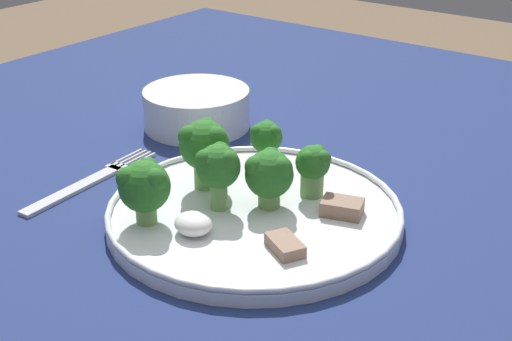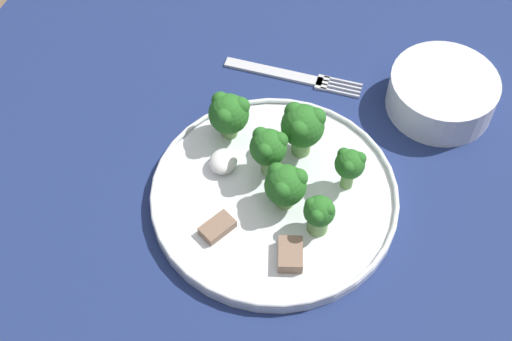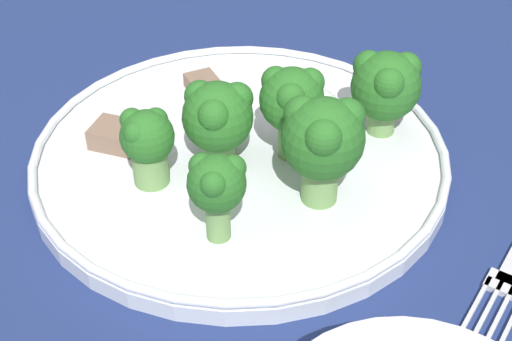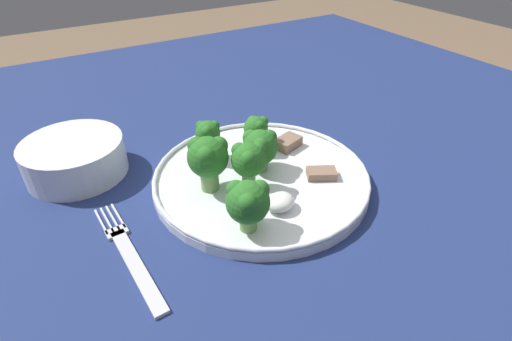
% 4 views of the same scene
% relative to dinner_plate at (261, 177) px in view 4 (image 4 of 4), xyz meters
% --- Properties ---
extents(table, '(1.33, 1.15, 0.76)m').
position_rel_dinner_plate_xyz_m(table, '(0.03, 0.10, -0.09)').
color(table, navy).
rests_on(table, ground_plane).
extents(dinner_plate, '(0.28, 0.28, 0.02)m').
position_rel_dinner_plate_xyz_m(dinner_plate, '(0.00, 0.00, 0.00)').
color(dinner_plate, white).
rests_on(dinner_plate, table).
extents(fork, '(0.03, 0.18, 0.00)m').
position_rel_dinner_plate_xyz_m(fork, '(-0.19, -0.04, -0.01)').
color(fork, silver).
rests_on(fork, table).
extents(cream_bowl, '(0.13, 0.13, 0.05)m').
position_rel_dinner_plate_xyz_m(cream_bowl, '(-0.20, 0.15, 0.01)').
color(cream_bowl, silver).
rests_on(cream_bowl, table).
extents(broccoli_floret_near_rim_left, '(0.05, 0.05, 0.06)m').
position_rel_dinner_plate_xyz_m(broccoli_floret_near_rim_left, '(-0.07, -0.08, 0.04)').
color(broccoli_floret_near_rim_left, '#709E56').
rests_on(broccoli_floret_near_rim_left, dinner_plate).
extents(broccoli_floret_center_left, '(0.05, 0.05, 0.06)m').
position_rel_dinner_plate_xyz_m(broccoli_floret_center_left, '(0.01, 0.01, 0.04)').
color(broccoli_floret_center_left, '#709E56').
rests_on(broccoli_floret_center_left, dinner_plate).
extents(broccoli_floret_back_left, '(0.04, 0.03, 0.05)m').
position_rel_dinner_plate_xyz_m(broccoli_floret_back_left, '(0.03, 0.06, 0.04)').
color(broccoli_floret_back_left, '#709E56').
rests_on(broccoli_floret_back_left, dinner_plate).
extents(broccoli_floret_front_left, '(0.05, 0.05, 0.07)m').
position_rel_dinner_plate_xyz_m(broccoli_floret_front_left, '(-0.07, 0.01, 0.05)').
color(broccoli_floret_front_left, '#709E56').
rests_on(broccoli_floret_front_left, dinner_plate).
extents(broccoli_floret_center_back, '(0.04, 0.04, 0.07)m').
position_rel_dinner_plate_xyz_m(broccoli_floret_center_back, '(-0.03, -0.02, 0.05)').
color(broccoli_floret_center_back, '#709E56').
rests_on(broccoli_floret_center_back, dinner_plate).
extents(broccoli_floret_mid_cluster, '(0.03, 0.03, 0.06)m').
position_rel_dinner_plate_xyz_m(broccoli_floret_mid_cluster, '(-0.04, 0.07, 0.04)').
color(broccoli_floret_mid_cluster, '#709E56').
rests_on(broccoli_floret_mid_cluster, dinner_plate).
extents(meat_slice_front_slice, '(0.04, 0.04, 0.01)m').
position_rel_dinner_plate_xyz_m(meat_slice_front_slice, '(0.07, -0.04, 0.01)').
color(meat_slice_front_slice, '#846651').
rests_on(meat_slice_front_slice, dinner_plate).
extents(meat_slice_middle_slice, '(0.04, 0.04, 0.01)m').
position_rel_dinner_plate_xyz_m(meat_slice_middle_slice, '(0.07, 0.04, 0.01)').
color(meat_slice_middle_slice, '#846651').
rests_on(meat_slice_middle_slice, dinner_plate).
extents(sauce_dollop, '(0.04, 0.03, 0.02)m').
position_rel_dinner_plate_xyz_m(sauce_dollop, '(-0.02, -0.07, 0.01)').
color(sauce_dollop, white).
rests_on(sauce_dollop, dinner_plate).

